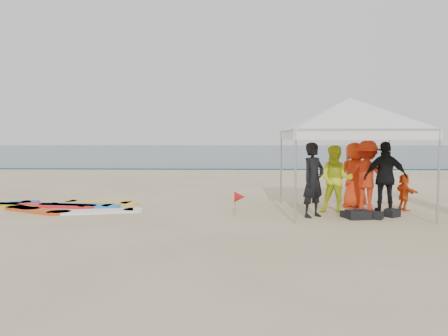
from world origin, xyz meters
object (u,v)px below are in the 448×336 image
at_px(surfboard_spread, 38,207).
at_px(person_black_b, 386,178).
at_px(person_orange_a, 367,176).
at_px(canopy_tent, 350,98).
at_px(person_seated, 404,192).
at_px(person_black_a, 313,180).
at_px(marker_pennant, 240,197).
at_px(person_orange_b, 354,175).
at_px(person_yellow, 336,179).

bearing_deg(surfboard_spread, person_black_b, -3.82).
relative_size(person_orange_a, canopy_tent, 0.41).
relative_size(person_seated, canopy_tent, 0.22).
bearing_deg(person_black_a, person_orange_a, -8.97).
relative_size(person_black_a, person_seated, 1.87).
relative_size(person_orange_a, marker_pennant, 3.05).
height_order(person_black_a, surfboard_spread, person_black_a).
bearing_deg(person_orange_b, canopy_tent, 48.33).
height_order(person_black_b, canopy_tent, canopy_tent).
bearing_deg(person_orange_a, person_yellow, 54.61).
bearing_deg(person_seated, person_black_a, 102.08).
xyz_separation_m(person_orange_a, person_seated, (1.09, 0.17, -0.47)).
distance_m(person_black_b, marker_pennant, 3.95).
distance_m(person_black_a, person_black_b, 2.10).
bearing_deg(surfboard_spread, person_black_a, -8.99).
bearing_deg(person_seated, canopy_tent, 90.76).
relative_size(person_black_a, surfboard_spread, 0.31).
xyz_separation_m(person_yellow, canopy_tent, (0.39, 0.23, 2.18)).
bearing_deg(person_black_b, marker_pennant, 8.81).
height_order(person_yellow, person_orange_b, person_orange_b).
distance_m(person_black_a, person_yellow, 0.90).
bearing_deg(person_black_a, surfboard_spread, 132.04).
relative_size(person_orange_a, person_orange_b, 1.03).
bearing_deg(surfboard_spread, canopy_tent, -2.74).
bearing_deg(person_black_a, person_orange_b, 7.12).
height_order(person_black_a, person_orange_a, person_orange_a).
height_order(person_orange_a, person_orange_b, person_orange_a).
height_order(person_yellow, person_seated, person_yellow).
bearing_deg(person_orange_a, surfboard_spread, 31.12).
xyz_separation_m(person_yellow, person_orange_b, (0.74, 0.92, 0.04)).
bearing_deg(person_orange_b, person_black_b, 107.21).
height_order(person_orange_b, marker_pennant, person_orange_b).
bearing_deg(person_yellow, person_orange_a, 39.11).
distance_m(person_orange_a, person_seated, 1.19).
relative_size(person_black_b, person_seated, 1.89).
height_order(canopy_tent, marker_pennant, canopy_tent).
relative_size(canopy_tent, surfboard_spread, 0.76).
height_order(person_yellow, surfboard_spread, person_yellow).
bearing_deg(person_black_b, person_orange_a, -42.73).
bearing_deg(person_seated, person_orange_a, 88.64).
relative_size(person_black_b, person_orange_b, 1.02).
height_order(person_orange_b, person_seated, person_orange_b).
bearing_deg(person_orange_a, marker_pennant, 46.40).
bearing_deg(person_black_a, person_black_b, -23.17).
height_order(person_yellow, canopy_tent, canopy_tent).
bearing_deg(marker_pennant, person_orange_a, 13.60).
xyz_separation_m(person_black_a, surfboard_spread, (-7.70, 1.22, -0.92)).
height_order(person_yellow, marker_pennant, person_yellow).
height_order(person_seated, surfboard_spread, person_seated).
relative_size(person_black_a, person_black_b, 0.99).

